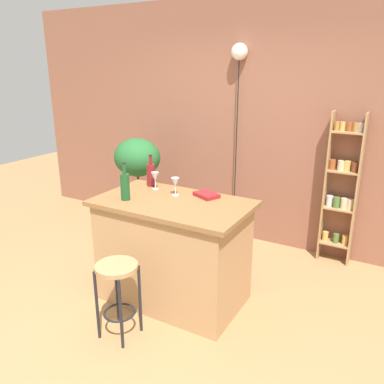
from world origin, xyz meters
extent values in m
plane|color=#A37A4C|center=(0.00, 0.00, 0.00)|extent=(12.00, 12.00, 0.00)
cube|color=#8C5642|center=(0.00, 1.95, 1.40)|extent=(6.40, 0.10, 2.80)
cube|color=tan|center=(0.00, 0.30, 0.46)|extent=(1.23, 0.72, 0.91)
cube|color=olive|center=(0.00, 0.30, 0.93)|extent=(1.33, 0.78, 0.04)
cylinder|color=black|center=(-0.22, -0.47, 0.29)|extent=(0.02, 0.02, 0.59)
cylinder|color=black|center=(0.02, -0.47, 0.29)|extent=(0.02, 0.02, 0.59)
cylinder|color=black|center=(-0.22, -0.23, 0.29)|extent=(0.02, 0.02, 0.59)
cylinder|color=black|center=(0.02, -0.23, 0.29)|extent=(0.02, 0.02, 0.59)
torus|color=black|center=(-0.10, -0.35, 0.20)|extent=(0.25, 0.25, 0.02)
cylinder|color=tan|center=(-0.10, -0.35, 0.60)|extent=(0.33, 0.33, 0.03)
cube|color=#A87F51|center=(0.98, 1.80, 0.81)|extent=(0.02, 0.16, 1.63)
cube|color=#A87F51|center=(1.30, 1.80, 0.81)|extent=(0.02, 0.16, 1.63)
cube|color=#A87F51|center=(1.14, 1.80, 0.20)|extent=(0.30, 0.16, 0.02)
cylinder|color=gold|center=(1.03, 1.81, 0.26)|extent=(0.06, 0.06, 0.10)
cylinder|color=#4C7033|center=(1.15, 1.81, 0.26)|extent=(0.06, 0.06, 0.10)
cylinder|color=gold|center=(1.24, 1.81, 0.26)|extent=(0.06, 0.06, 0.10)
cube|color=#A87F51|center=(1.14, 1.80, 0.61)|extent=(0.30, 0.16, 0.02)
cylinder|color=silver|center=(1.03, 1.81, 0.68)|extent=(0.07, 0.07, 0.11)
cylinder|color=#4C7033|center=(1.11, 1.79, 0.68)|extent=(0.07, 0.07, 0.11)
cylinder|color=beige|center=(1.18, 1.80, 0.68)|extent=(0.07, 0.07, 0.11)
cylinder|color=beige|center=(1.25, 1.80, 0.68)|extent=(0.07, 0.07, 0.11)
cube|color=#A87F51|center=(1.14, 1.80, 1.02)|extent=(0.30, 0.16, 0.02)
cylinder|color=#994C23|center=(1.02, 1.80, 1.08)|extent=(0.07, 0.07, 0.10)
cylinder|color=beige|center=(1.11, 1.80, 1.08)|extent=(0.07, 0.07, 0.10)
cylinder|color=gold|center=(1.17, 1.81, 1.08)|extent=(0.07, 0.07, 0.10)
cylinder|color=brown|center=(1.24, 1.80, 1.08)|extent=(0.07, 0.07, 0.10)
cube|color=#A87F51|center=(1.14, 1.80, 1.42)|extent=(0.30, 0.16, 0.02)
cylinder|color=#AD7A38|center=(1.02, 1.79, 1.48)|extent=(0.05, 0.05, 0.09)
cylinder|color=gold|center=(1.08, 1.80, 1.48)|extent=(0.05, 0.05, 0.09)
cylinder|color=#994C23|center=(1.14, 1.80, 1.48)|extent=(0.05, 0.05, 0.09)
cylinder|color=#AD7A38|center=(1.21, 1.80, 1.48)|extent=(0.05, 0.05, 0.09)
cylinder|color=silver|center=(1.25, 1.81, 1.48)|extent=(0.05, 0.05, 0.09)
cylinder|color=#2D2823|center=(-1.13, 1.29, 0.21)|extent=(0.33, 0.33, 0.42)
cylinder|color=#514C47|center=(-1.13, 1.29, 0.53)|extent=(0.25, 0.25, 0.24)
cylinder|color=brown|center=(-1.13, 1.29, 0.73)|extent=(0.03, 0.03, 0.16)
ellipsoid|color=#23602D|center=(-1.13, 1.29, 1.01)|extent=(0.57, 0.52, 0.46)
cylinder|color=maroon|center=(-0.42, 0.58, 1.06)|extent=(0.08, 0.08, 0.21)
cylinder|color=maroon|center=(-0.42, 0.58, 1.21)|extent=(0.03, 0.03, 0.08)
cylinder|color=black|center=(-0.42, 0.58, 1.25)|extent=(0.03, 0.03, 0.01)
cylinder|color=#194C23|center=(-0.37, 0.13, 1.07)|extent=(0.08, 0.08, 0.23)
cylinder|color=#194C23|center=(-0.37, 0.13, 1.23)|extent=(0.03, 0.03, 0.09)
cylinder|color=black|center=(-0.37, 0.13, 1.28)|extent=(0.03, 0.03, 0.01)
cylinder|color=silver|center=(-0.06, 0.44, 0.96)|extent=(0.06, 0.06, 0.00)
cylinder|color=silver|center=(-0.06, 0.44, 0.99)|extent=(0.01, 0.01, 0.08)
cone|color=silver|center=(-0.06, 0.44, 1.07)|extent=(0.07, 0.07, 0.08)
cylinder|color=silver|center=(-0.32, 0.51, 0.96)|extent=(0.06, 0.06, 0.00)
cylinder|color=silver|center=(-0.32, 0.51, 0.99)|extent=(0.01, 0.01, 0.08)
cone|color=silver|center=(-0.32, 0.51, 1.07)|extent=(0.07, 0.07, 0.08)
cube|color=maroon|center=(0.20, 0.55, 0.97)|extent=(0.25, 0.22, 0.03)
cylinder|color=black|center=(-0.09, 1.84, 1.10)|extent=(0.01, 0.01, 2.20)
sphere|color=white|center=(-0.09, 1.84, 2.20)|extent=(0.18, 0.18, 0.18)
camera|label=1|loc=(1.71, -2.37, 2.06)|focal=36.65mm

